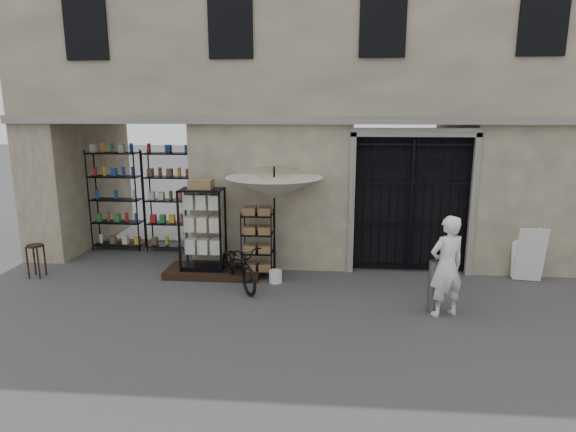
# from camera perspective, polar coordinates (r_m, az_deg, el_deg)

# --- Properties ---
(ground) EXTENTS (80.00, 80.00, 0.00)m
(ground) POSITION_cam_1_polar(r_m,az_deg,el_deg) (8.75, 4.53, -10.75)
(ground) COLOR black
(ground) RESTS_ON ground
(main_building) EXTENTS (14.00, 4.00, 9.00)m
(main_building) POSITION_cam_1_polar(r_m,az_deg,el_deg) (12.10, 5.05, 17.40)
(main_building) COLOR tan
(main_building) RESTS_ON ground
(shop_recess) EXTENTS (3.00, 1.70, 3.00)m
(shop_recess) POSITION_cam_1_polar(r_m,az_deg,el_deg) (11.90, -17.47, 2.47)
(shop_recess) COLOR black
(shop_recess) RESTS_ON ground
(shop_shelving) EXTENTS (2.70, 0.50, 2.50)m
(shop_shelving) POSITION_cam_1_polar(r_m,az_deg,el_deg) (12.42, -16.75, 1.73)
(shop_shelving) COLOR black
(shop_shelving) RESTS_ON ground
(iron_gate) EXTENTS (2.50, 0.21, 3.00)m
(iron_gate) POSITION_cam_1_polar(r_m,az_deg,el_deg) (10.65, 14.22, 1.55)
(iron_gate) COLOR black
(iron_gate) RESTS_ON ground
(step_platform) EXTENTS (2.00, 0.90, 0.15)m
(step_platform) POSITION_cam_1_polar(r_m,az_deg,el_deg) (10.45, -8.77, -6.51)
(step_platform) COLOR black
(step_platform) RESTS_ON ground
(display_cabinet) EXTENTS (0.98, 0.78, 1.86)m
(display_cabinet) POSITION_cam_1_polar(r_m,az_deg,el_deg) (10.22, -10.08, -2.05)
(display_cabinet) COLOR black
(display_cabinet) RESTS_ON step_platform
(wire_rack) EXTENTS (0.70, 0.56, 1.42)m
(wire_rack) POSITION_cam_1_polar(r_m,az_deg,el_deg) (10.06, -3.61, -3.43)
(wire_rack) COLOR black
(wire_rack) RESTS_ON ground
(market_umbrella) EXTENTS (1.76, 1.79, 2.81)m
(market_umbrella) POSITION_cam_1_polar(r_m,az_deg,el_deg) (9.72, -1.65, 4.06)
(market_umbrella) COLOR black
(market_umbrella) RESTS_ON ground
(white_bucket) EXTENTS (0.33, 0.33, 0.25)m
(white_bucket) POSITION_cam_1_polar(r_m,az_deg,el_deg) (9.88, -1.49, -7.17)
(white_bucket) COLOR silver
(white_bucket) RESTS_ON ground
(bicycle) EXTENTS (0.98, 1.07, 1.70)m
(bicycle) POSITION_cam_1_polar(r_m,az_deg,el_deg) (9.75, -5.84, -8.29)
(bicycle) COLOR black
(bicycle) RESTS_ON ground
(wooden_stool) EXTENTS (0.43, 0.43, 0.70)m
(wooden_stool) POSITION_cam_1_polar(r_m,az_deg,el_deg) (11.41, -27.68, -4.65)
(wooden_stool) COLOR black
(wooden_stool) RESTS_ON ground
(steel_bollard) EXTENTS (0.19, 0.19, 0.92)m
(steel_bollard) POSITION_cam_1_polar(r_m,az_deg,el_deg) (8.77, 16.77, -7.97)
(steel_bollard) COLOR slate
(steel_bollard) RESTS_ON ground
(shopkeeper) EXTENTS (1.27, 1.86, 0.42)m
(shopkeeper) POSITION_cam_1_polar(r_m,az_deg,el_deg) (8.84, 17.90, -11.08)
(shopkeeper) COLOR silver
(shopkeeper) RESTS_ON ground
(easel_sign) EXTENTS (0.62, 0.69, 1.15)m
(easel_sign) POSITION_cam_1_polar(r_m,az_deg,el_deg) (11.01, 26.58, -3.90)
(easel_sign) COLOR silver
(easel_sign) RESTS_ON ground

